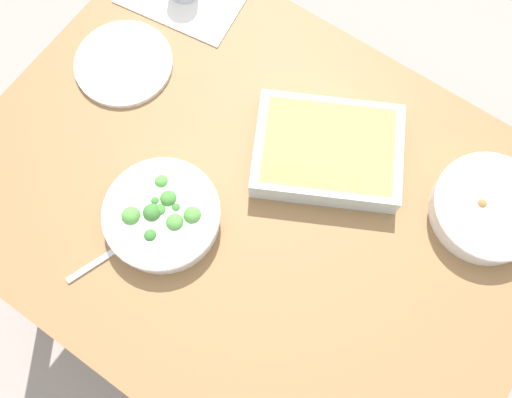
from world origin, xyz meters
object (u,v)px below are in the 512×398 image
object	(u,v)px
side_plate	(124,63)
spoon_by_stew	(471,195)
baking_dish	(327,151)
stew_bowl	(488,208)
broccoli_bowl	(162,215)
spoon_by_broccoli	(117,249)

from	to	relation	value
side_plate	spoon_by_stew	world-z (taller)	side_plate
baking_dish	side_plate	xyz separation A→B (m)	(-0.49, -0.07, -0.03)
stew_bowl	side_plate	size ratio (longest dim) A/B	1.04
stew_bowl	spoon_by_stew	world-z (taller)	stew_bowl
broccoli_bowl	spoon_by_broccoli	xyz separation A→B (m)	(-0.04, -0.10, -0.03)
side_plate	spoon_by_stew	distance (m)	0.80
side_plate	spoon_by_broccoli	distance (m)	0.43
stew_bowl	broccoli_bowl	xyz separation A→B (m)	(-0.53, -0.38, -0.00)
baking_dish	spoon_by_broccoli	xyz separation A→B (m)	(-0.23, -0.41, -0.03)
stew_bowl	baking_dish	size ratio (longest dim) A/B	0.62
broccoli_bowl	side_plate	size ratio (longest dim) A/B	1.07
baking_dish	spoon_by_broccoli	bearing A→B (deg)	-120.03
side_plate	spoon_by_stew	bearing A→B (deg)	11.85
baking_dish	spoon_by_stew	world-z (taller)	baking_dish
side_plate	spoon_by_stew	size ratio (longest dim) A/B	1.35
spoon_by_stew	broccoli_bowl	bearing A→B (deg)	-140.64
baking_dish	spoon_by_broccoli	size ratio (longest dim) A/B	2.16
side_plate	spoon_by_stew	xyz separation A→B (m)	(0.78, 0.16, -0.00)
broccoli_bowl	spoon_by_stew	distance (m)	0.63
stew_bowl	side_plate	bearing A→B (deg)	-170.06
broccoli_bowl	spoon_by_stew	world-z (taller)	broccoli_bowl
broccoli_bowl	stew_bowl	bearing A→B (deg)	35.84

